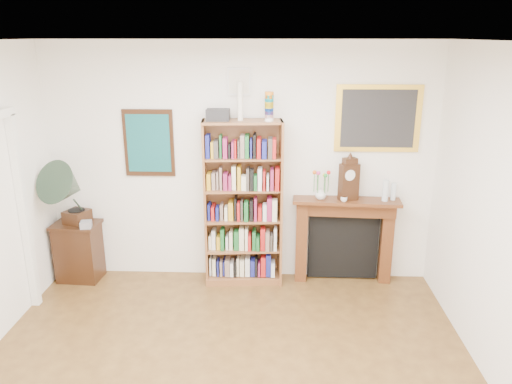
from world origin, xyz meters
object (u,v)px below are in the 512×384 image
mantel_clock (349,180)px  bottle_right (393,191)px  fireplace (344,233)px  teacup (344,199)px  bookshelf (243,195)px  gramophone (69,189)px  flower_vase (321,194)px  side_cabinet (79,251)px  cd_stack (86,225)px  bottle_left (385,191)px

mantel_clock → bottle_right: size_ratio=2.45×
fireplace → teacup: 0.49m
teacup → bottle_right: bottle_right is taller
bookshelf → gramophone: 1.97m
gramophone → flower_vase: size_ratio=6.12×
flower_vase → bookshelf: bearing=-177.7°
side_cabinet → bottle_right: (3.70, 0.08, 0.78)m
gramophone → mantel_clock: (3.16, 0.18, 0.09)m
side_cabinet → mantel_clock: 3.31m
cd_stack → bottle_left: size_ratio=0.50×
mantel_clock → bottle_left: size_ratio=2.04×
fireplace → bottle_right: 0.75m
bottle_left → teacup: bearing=-173.0°
gramophone → mantel_clock: bearing=23.5°
fireplace → bottle_right: bearing=-0.9°
bookshelf → side_cabinet: bearing=176.0°
bookshelf → side_cabinet: size_ratio=3.11×
side_cabinet → fireplace: bearing=5.8°
bottle_left → fireplace: bearing=169.4°
bottle_right → gramophone: bearing=-176.9°
side_cabinet → cd_stack: size_ratio=6.00×
flower_vase → fireplace: bearing=9.9°
mantel_clock → teacup: bearing=-147.5°
fireplace → side_cabinet: bearing=-174.2°
teacup → gramophone: bearing=-178.1°
side_cabinet → mantel_clock: size_ratio=1.47×
cd_stack → teacup: 2.97m
fireplace → gramophone: gramophone is taller
gramophone → cd_stack: bearing=14.7°
fireplace → flower_vase: size_ratio=9.28×
gramophone → teacup: bearing=22.2°
flower_vase → teacup: flower_vase is taller
side_cabinet → teacup: 3.21m
bottle_left → bookshelf: bearing=-179.7°
fireplace → bottle_right: (0.53, -0.04, 0.53)m
cd_stack → fireplace: bearing=4.9°
flower_vase → bottle_right: size_ratio=0.67×
fireplace → teacup: size_ratio=16.10×
flower_vase → bottle_left: bottle_left is taller
side_cabinet → teacup: bearing=3.3°
side_cabinet → gramophone: gramophone is taller
gramophone → bottle_left: size_ratio=3.42×
bottle_right → fireplace: bearing=175.5°
flower_vase → bottle_left: size_ratio=0.56×
gramophone → bookshelf: bearing=24.7°
fireplace → flower_vase: flower_vase is taller
flower_vase → teacup: size_ratio=1.74×
side_cabinet → mantel_clock: bearing=4.7°
fireplace → gramophone: bearing=-172.0°
side_cabinet → flower_vase: flower_vase is taller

